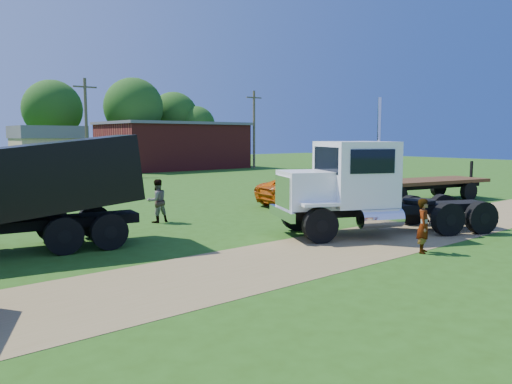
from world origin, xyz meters
TOP-DOWN VIEW (x-y plane):
  - ground at (0.00, 0.00)m, footprint 140.00×140.00m
  - dirt_track at (0.00, 0.00)m, footprint 120.00×4.20m
  - white_semi_tractor at (3.43, 1.16)m, footprint 8.63×5.90m
  - black_dump_truck at (-7.40, 6.17)m, footprint 8.82×3.92m
  - orange_pickup at (7.80, 7.89)m, footprint 6.18×3.46m
  - flatbed_trailer at (13.93, 5.14)m, footprint 8.92×4.34m
  - spectator_a at (2.63, -2.18)m, footprint 0.75×0.66m
  - spectator_b at (-1.18, 8.24)m, footprint 0.91×0.72m
  - brick_building at (18.00, 40.00)m, footprint 15.40×10.40m
  - tan_shed at (4.00, 40.00)m, footprint 6.20×5.40m
  - utility_poles at (6.00, 35.00)m, footprint 42.20×0.28m

SIDE VIEW (x-z plane):
  - ground at x=0.00m, z-range 0.00..0.00m
  - dirt_track at x=0.00m, z-range 0.00..0.01m
  - orange_pickup at x=7.80m, z-range 0.00..1.63m
  - spectator_a at x=2.63m, z-range 0.00..1.73m
  - spectator_b at x=-1.18m, z-range 0.00..1.87m
  - flatbed_trailer at x=13.93m, z-range -0.16..2.04m
  - white_semi_tractor at x=3.43m, z-range -0.82..4.36m
  - black_dump_truck at x=-7.40m, z-range 0.19..3.93m
  - tan_shed at x=4.00m, z-range 0.07..4.77m
  - brick_building at x=18.00m, z-range 0.01..5.31m
  - utility_poles at x=6.00m, z-range 0.21..9.21m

